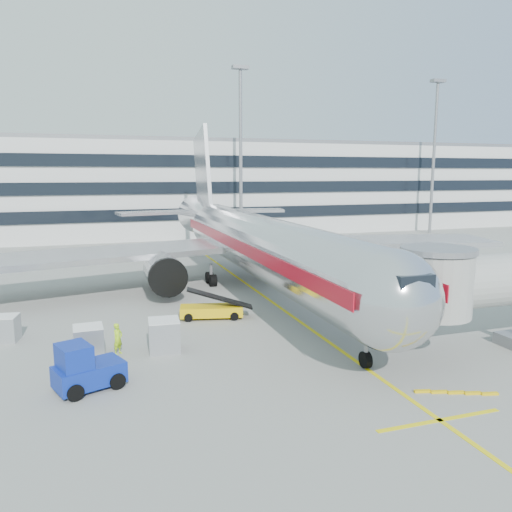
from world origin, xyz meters
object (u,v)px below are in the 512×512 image
object	(u,v)px
cargo_container_front	(164,335)
main_jet	(252,241)
baggage_tug	(85,369)
cargo_container_right	(5,328)
ramp_worker	(118,339)
cargo_container_left	(89,341)
belt_loader	(211,310)

from	to	relation	value
cargo_container_front	main_jet	bearing A→B (deg)	54.77
baggage_tug	cargo_container_right	size ratio (longest dim) A/B	2.09
baggage_tug	ramp_worker	distance (m)	4.75
cargo_container_left	ramp_worker	bearing A→B (deg)	-11.61
belt_loader	cargo_container_front	distance (m)	6.92
belt_loader	cargo_container_front	bearing A→B (deg)	-126.30
main_jet	baggage_tug	bearing A→B (deg)	-128.05
cargo_container_right	main_jet	bearing A→B (deg)	25.63
belt_loader	cargo_container_right	xyz separation A→B (m)	(-13.13, -0.80, 0.17)
baggage_tug	cargo_container_right	world-z (taller)	baggage_tug
cargo_container_right	ramp_worker	bearing A→B (deg)	-35.06
belt_loader	cargo_container_front	world-z (taller)	belt_loader
baggage_tug	cargo_container_right	distance (m)	10.11
cargo_container_left	cargo_container_right	size ratio (longest dim) A/B	1.00
cargo_container_left	cargo_container_right	distance (m)	6.43
belt_loader	baggage_tug	distance (m)	12.88
baggage_tug	ramp_worker	size ratio (longest dim) A/B	1.96
main_jet	cargo_container_front	bearing A→B (deg)	-125.23
belt_loader	ramp_worker	size ratio (longest dim) A/B	2.62
cargo_container_front	ramp_worker	world-z (taller)	cargo_container_front
ramp_worker	cargo_container_left	bearing A→B (deg)	120.48
belt_loader	cargo_container_right	distance (m)	13.15
main_jet	baggage_tug	world-z (taller)	main_jet
cargo_container_front	ramp_worker	bearing A→B (deg)	174.48
belt_loader	ramp_worker	bearing A→B (deg)	-141.42
cargo_container_left	main_jet	bearing A→B (deg)	43.55
cargo_container_front	cargo_container_right	bearing A→B (deg)	152.13
cargo_container_left	cargo_container_front	xyz separation A→B (m)	(4.16, -0.57, 0.08)
main_jet	belt_loader	bearing A→B (deg)	-124.49
baggage_tug	cargo_container_right	xyz separation A→B (m)	(-4.71, 8.95, -0.22)
cargo_container_left	cargo_container_right	world-z (taller)	cargo_container_left
baggage_tug	cargo_container_front	xyz separation A→B (m)	(4.32, 4.17, -0.09)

